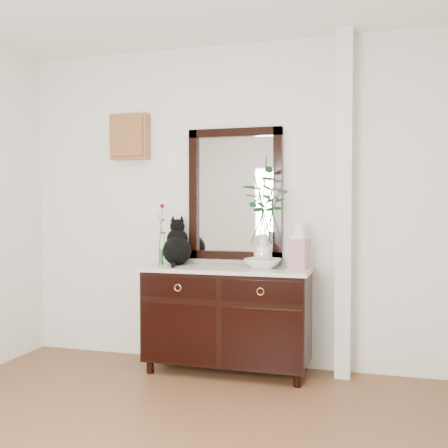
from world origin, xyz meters
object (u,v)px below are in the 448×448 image
(sideboard, at_px, (227,314))
(ginger_jar, at_px, (299,245))
(cat, at_px, (177,241))
(lotus_bowl, at_px, (263,263))

(sideboard, height_order, ginger_jar, ginger_jar)
(cat, relative_size, ginger_jar, 1.03)
(ginger_jar, bearing_deg, lotus_bowl, 178.93)
(cat, relative_size, lotus_bowl, 1.31)
(lotus_bowl, distance_m, ginger_jar, 0.32)
(sideboard, relative_size, ginger_jar, 3.53)
(cat, distance_m, lotus_bowl, 0.76)
(sideboard, bearing_deg, cat, 170.86)
(sideboard, height_order, cat, cat)
(cat, bearing_deg, sideboard, -27.47)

